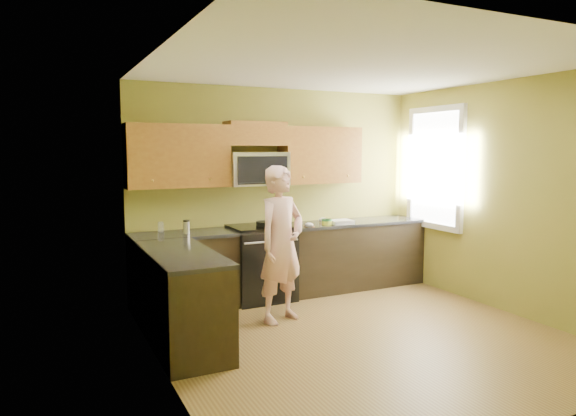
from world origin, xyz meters
TOP-DOWN VIEW (x-y plane):
  - floor at (0.00, 0.00)m, footprint 4.00×4.00m
  - ceiling at (0.00, 0.00)m, footprint 4.00×4.00m
  - wall_back at (0.00, 2.00)m, footprint 4.00×0.00m
  - wall_front at (0.00, -2.00)m, footprint 4.00×0.00m
  - wall_left at (-2.00, 0.00)m, footprint 0.00×4.00m
  - wall_right at (2.00, 0.00)m, footprint 0.00×4.00m
  - cabinet_back_run at (0.00, 1.70)m, footprint 4.00×0.60m
  - cabinet_left_run at (-1.70, 0.60)m, footprint 0.60×1.60m
  - countertop_back at (0.00, 1.69)m, footprint 4.00×0.62m
  - countertop_left at (-1.69, 0.60)m, footprint 0.62×1.60m
  - stove at (-0.40, 1.68)m, footprint 0.76×0.65m
  - microwave at (-0.40, 1.80)m, footprint 0.76×0.40m
  - upper_cab_left at (-1.39, 1.83)m, footprint 1.22×0.33m
  - upper_cab_right at (0.54, 1.83)m, footprint 1.12×0.33m
  - upper_cab_over_mw at (-0.40, 1.83)m, footprint 0.76×0.33m
  - window at (1.98, 1.20)m, footprint 0.06×1.06m
  - woman at (-0.52, 0.81)m, footprint 0.74×0.61m
  - frying_pan at (-0.34, 1.64)m, footprint 0.27×0.46m
  - butter_tub at (0.48, 1.53)m, footprint 0.14×0.14m
  - toast_slice at (0.19, 1.48)m, footprint 0.11×0.11m
  - napkin_a at (0.17, 1.45)m, footprint 0.14×0.15m
  - napkin_b at (0.55, 1.76)m, footprint 0.15×0.16m
  - dish_towel at (0.70, 1.55)m, footprint 0.31×0.25m
  - travel_mug at (-1.36, 1.64)m, footprint 0.09×0.09m
  - glass_a at (-1.60, 1.90)m, footprint 0.07×0.07m

SIDE VIEW (x-z plane):
  - floor at x=0.00m, z-range 0.00..0.00m
  - cabinet_back_run at x=0.00m, z-range 0.00..0.88m
  - cabinet_left_run at x=-1.70m, z-range 0.00..0.88m
  - stove at x=-0.40m, z-range 0.00..0.95m
  - woman at x=-0.52m, z-range 0.00..1.73m
  - countertop_back at x=0.00m, z-range 0.88..0.92m
  - countertop_left at x=-1.69m, z-range 0.88..0.92m
  - butter_tub at x=0.48m, z-range 0.87..0.97m
  - travel_mug at x=-1.36m, z-range 0.84..1.00m
  - toast_slice at x=0.19m, z-range 0.92..0.93m
  - dish_towel at x=0.70m, z-range 0.92..0.97m
  - frying_pan at x=-0.34m, z-range 0.92..0.98m
  - napkin_a at x=0.17m, z-range 0.92..0.98m
  - napkin_b at x=0.55m, z-range 0.92..0.99m
  - glass_a at x=-1.60m, z-range 0.92..1.04m
  - wall_back at x=0.00m, z-range -0.65..3.35m
  - wall_front at x=0.00m, z-range -0.65..3.35m
  - wall_left at x=-2.00m, z-range -0.65..3.35m
  - wall_right at x=2.00m, z-range -0.65..3.35m
  - microwave at x=-0.40m, z-range 1.24..1.66m
  - upper_cab_left at x=-1.39m, z-range 1.07..1.82m
  - upper_cab_right at x=0.54m, z-range 1.07..1.82m
  - window at x=1.98m, z-range 0.82..2.48m
  - upper_cab_over_mw at x=-0.40m, z-range 1.95..2.25m
  - ceiling at x=0.00m, z-range 2.70..2.70m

